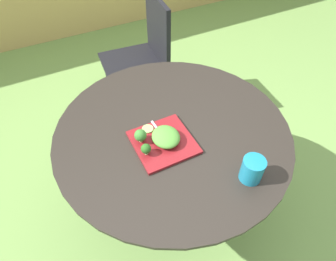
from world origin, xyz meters
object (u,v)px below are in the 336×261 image
Objects in this scene: drinking_glass at (252,170)px; fork at (161,134)px; patio_chair at (144,51)px; salad_plate at (163,142)px.

fork is at bearing 121.93° from drinking_glass.
drinking_glass is (-0.10, -1.31, 0.23)m from patio_chair.
drinking_glass is 0.70× the size of fork.
drinking_glass is 0.42m from fork.
fork reaches higher than salad_plate.
salad_plate is 1.66× the size of fork.
drinking_glass is (0.23, -0.32, 0.04)m from salad_plate.
drinking_glass is at bearing -58.07° from fork.
fork is (0.01, 0.04, 0.01)m from salad_plate.
patio_chair reaches higher than salad_plate.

